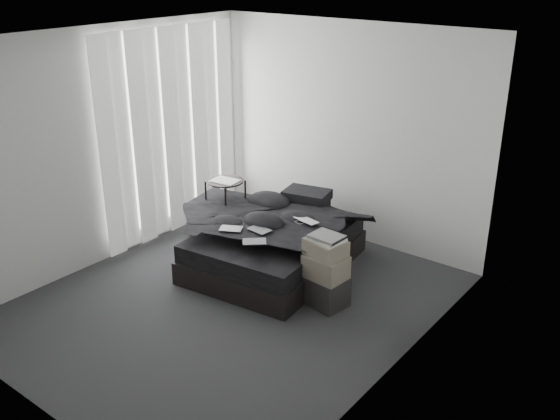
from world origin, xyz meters
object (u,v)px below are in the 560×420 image
Objects in this scene: laptop at (303,216)px; box_lower at (325,290)px; side_stand at (226,213)px; bed at (274,256)px.

laptop is 0.71× the size of box_lower.
laptop is 0.37× the size of side_stand.
box_lower is at bearing -23.70° from laptop.
bed is 0.96m from box_lower.
box_lower is (0.57, -0.41, -0.52)m from laptop.
laptop is at bearing 144.71° from box_lower.
laptop reaches higher than box_lower.
box_lower is (1.74, -0.45, -0.25)m from side_stand.
side_stand reaches higher than laptop.
bed is 4.45× the size of box_lower.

